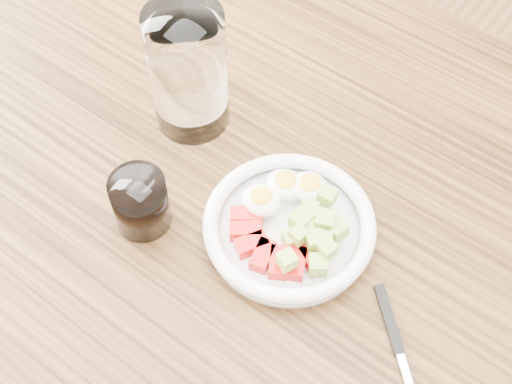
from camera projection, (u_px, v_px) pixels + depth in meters
dining_table at (257, 257)px, 0.93m from camera, size 1.50×0.90×0.77m
bowl at (289, 224)px, 0.82m from camera, size 0.20×0.20×0.05m
fork at (395, 339)px, 0.76m from camera, size 0.13×0.12×0.01m
water_glass at (188, 71)px, 0.86m from camera, size 0.10×0.10×0.17m
coffee_glass at (140, 203)px, 0.82m from camera, size 0.07×0.07×0.07m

